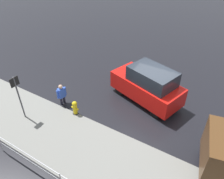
# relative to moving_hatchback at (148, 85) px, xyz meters

# --- Properties ---
(ground_plane) EXTENTS (60.00, 60.00, 0.00)m
(ground_plane) POSITION_rel_moving_hatchback_xyz_m (-0.29, 0.30, -1.03)
(ground_plane) COLOR black
(kerb_strip) EXTENTS (24.00, 3.20, 0.04)m
(kerb_strip) POSITION_rel_moving_hatchback_xyz_m (-0.29, 4.50, -1.01)
(kerb_strip) COLOR slate
(kerb_strip) RESTS_ON ground
(moving_hatchback) EXTENTS (4.23, 2.76, 2.06)m
(moving_hatchback) POSITION_rel_moving_hatchback_xyz_m (0.00, 0.00, 0.00)
(moving_hatchback) COLOR red
(moving_hatchback) RESTS_ON ground
(fire_hydrant) EXTENTS (0.42, 0.31, 0.80)m
(fire_hydrant) POSITION_rel_moving_hatchback_xyz_m (2.63, 2.93, -0.63)
(fire_hydrant) COLOR gold
(fire_hydrant) RESTS_ON ground
(pedestrian) EXTENTS (0.33, 0.55, 1.22)m
(pedestrian) POSITION_rel_moving_hatchback_xyz_m (3.75, 2.63, -0.34)
(pedestrian) COLOR blue
(pedestrian) RESTS_ON ground
(sign_post) EXTENTS (0.07, 0.44, 2.40)m
(sign_post) POSITION_rel_moving_hatchback_xyz_m (4.65, 4.45, 0.55)
(sign_post) COLOR #4C4C51
(sign_post) RESTS_ON ground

